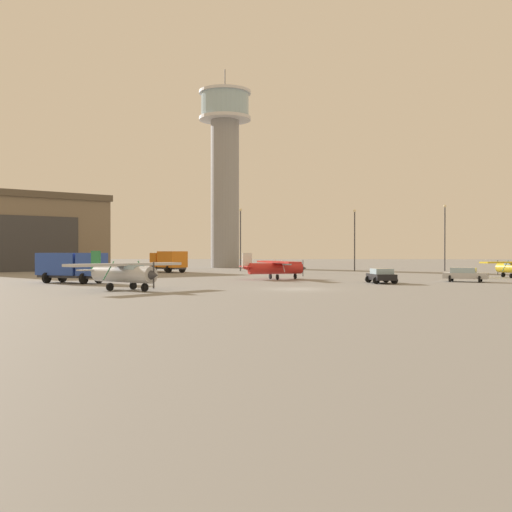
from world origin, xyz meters
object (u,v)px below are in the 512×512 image
(airplane_silver, at_px, (123,272))
(airplane_red, at_px, (275,267))
(control_tower, at_px, (225,161))
(light_post_east, at_px, (355,235))
(light_post_west, at_px, (240,234))
(light_post_north, at_px, (445,232))
(truck_box_orange, at_px, (169,260))
(car_black, at_px, (381,275))
(truck_box_blue, at_px, (71,265))
(car_silver, at_px, (465,274))

(airplane_silver, bearing_deg, airplane_red, 96.08)
(control_tower, height_order, light_post_east, control_tower)
(light_post_west, xyz_separation_m, light_post_north, (30.82, 2.40, 0.30))
(control_tower, height_order, truck_box_orange, control_tower)
(airplane_red, xyz_separation_m, light_post_west, (-6.38, 27.83, 4.28))
(airplane_silver, relative_size, car_black, 2.12)
(truck_box_orange, distance_m, light_post_east, 28.27)
(truck_box_orange, height_order, light_post_east, light_post_east)
(control_tower, distance_m, light_post_west, 25.11)
(truck_box_orange, distance_m, light_post_north, 41.60)
(car_black, distance_m, light_post_north, 40.74)
(truck_box_blue, bearing_deg, light_post_north, 63.63)
(truck_box_orange, bearing_deg, light_post_east, -115.68)
(truck_box_orange, height_order, light_post_north, light_post_north)
(truck_box_blue, height_order, car_black, truck_box_blue)
(airplane_red, bearing_deg, light_post_west, 79.36)
(truck_box_orange, xyz_separation_m, light_post_north, (40.28, 9.51, 4.19))
(light_post_west, bearing_deg, car_silver, -51.97)
(airplane_silver, xyz_separation_m, airplane_red, (10.65, 19.48, -0.09))
(light_post_west, bearing_deg, control_tower, 103.48)
(control_tower, xyz_separation_m, airplane_red, (11.24, -48.14, -18.24))
(car_black, bearing_deg, control_tower, 12.50)
(control_tower, relative_size, light_post_east, 3.90)
(truck_box_blue, distance_m, light_post_east, 48.64)
(truck_box_orange, distance_m, truck_box_blue, 30.11)
(truck_box_orange, xyz_separation_m, light_post_east, (26.67, 8.58, 3.83))
(airplane_red, relative_size, car_silver, 2.06)
(airplane_red, bearing_deg, airplane_silver, -142.20)
(airplane_red, bearing_deg, light_post_north, 27.50)
(light_post_west, height_order, light_post_east, light_post_west)
(control_tower, xyz_separation_m, truck_box_blue, (-7.29, -57.40, -17.91))
(airplane_silver, distance_m, airplane_red, 22.20)
(control_tower, distance_m, car_black, 62.58)
(light_post_west, xyz_separation_m, light_post_east, (17.22, 1.47, -0.07))
(truck_box_orange, distance_m, car_silver, 42.47)
(control_tower, distance_m, airplane_red, 52.69)
(airplane_silver, height_order, light_post_north, light_post_north)
(truck_box_orange, xyz_separation_m, car_black, (26.00, -28.30, -0.95))
(control_tower, bearing_deg, truck_box_blue, -97.24)
(control_tower, xyz_separation_m, truck_box_orange, (-4.58, -27.41, -17.85))
(car_silver, relative_size, light_post_east, 0.48)
(truck_box_orange, bearing_deg, airplane_silver, 143.82)
(airplane_silver, height_order, light_post_east, light_post_east)
(airplane_red, bearing_deg, car_silver, -36.01)
(airplane_silver, height_order, car_black, airplane_silver)
(airplane_silver, xyz_separation_m, truck_box_orange, (-5.18, 40.21, 0.30))
(control_tower, xyz_separation_m, light_post_west, (4.87, -20.31, -13.96))
(car_black, bearing_deg, car_silver, -76.23)
(airplane_silver, height_order, truck_box_blue, airplane_silver)
(truck_box_blue, relative_size, car_silver, 1.59)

